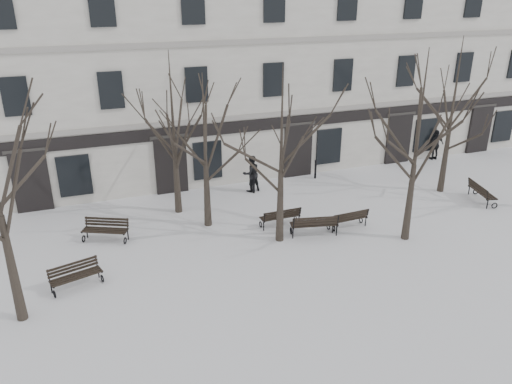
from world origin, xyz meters
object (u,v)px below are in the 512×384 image
bench_3 (106,229)px  bench_5 (481,192)px  tree_2 (419,126)px  bench_2 (348,218)px  bench_0 (75,275)px  bench_1 (314,224)px  bench_4 (281,216)px  tree_1 (282,136)px

bench_3 → bench_5: bearing=18.6°
tree_2 → bench_2: bearing=137.5°
bench_5 → bench_0: bearing=107.8°
bench_1 → bench_2: (1.69, 0.11, -0.06)m
bench_3 → bench_4: 7.42m
tree_1 → bench_2: bearing=-0.7°
tree_2 → bench_5: tree_2 is taller
bench_1 → bench_3: size_ratio=1.07×
tree_1 → bench_1: size_ratio=3.47×
tree_2 → bench_3: 13.23m
tree_1 → bench_4: (0.52, 1.15, -4.03)m
bench_5 → bench_3: bearing=97.5°
tree_2 → bench_2: size_ratio=4.32×
tree_1 → tree_2: size_ratio=0.93×
bench_3 → bench_0: bearing=-85.9°
tree_1 → bench_2: (3.22, -0.04, -4.03)m
bench_1 → bench_0: bearing=16.1°
bench_0 → bench_3: (1.28, 3.24, 0.03)m
bench_2 → bench_3: 10.30m
bench_3 → bench_4: bench_3 is taller
bench_0 → bench_1: size_ratio=0.89×
bench_3 → bench_1: bearing=8.0°
bench_2 → bench_0: bearing=0.9°
tree_1 → bench_0: bearing=-174.7°
bench_3 → tree_2: bearing=6.2°
bench_4 → bench_5: (10.28, -0.82, 0.02)m
tree_2 → bench_4: bearing=147.8°
bench_0 → bench_1: bearing=-12.5°
tree_2 → bench_2: tree_2 is taller
tree_2 → bench_1: bearing=156.3°
bench_1 → bench_4: bearing=-39.8°
tree_1 → bench_1: (1.52, -0.15, -3.97)m
bench_0 → bench_5: (18.86, 1.08, 0.03)m
tree_2 → bench_0: 13.80m
bench_1 → bench_5: bearing=-164.6°
bench_2 → bench_4: size_ratio=1.00×
bench_1 → bench_2: size_ratio=1.16×
tree_2 → bench_0: size_ratio=4.21×
bench_1 → bench_5: size_ratio=1.06×
bench_3 → bench_4: (7.29, -1.34, -0.02)m
tree_2 → bench_5: (5.80, 2.00, -4.35)m
bench_2 → bench_5: size_ratio=0.92×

